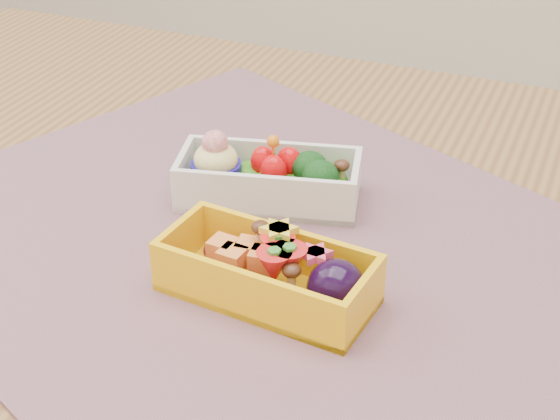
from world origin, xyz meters
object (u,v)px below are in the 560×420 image
at_px(table, 319,357).
at_px(bento_yellow, 271,272).
at_px(bento_white, 268,178).
at_px(placemat, 269,254).

height_order(table, bento_yellow, bento_yellow).
relative_size(table, bento_yellow, 7.60).
distance_m(table, bento_yellow, 0.14).
distance_m(bento_white, bento_yellow, 0.14).
bearing_deg(bento_white, table, -54.09).
distance_m(placemat, bento_white, 0.08).
relative_size(table, placemat, 2.02).
bearing_deg(placemat, table, 16.48).
relative_size(table, bento_white, 7.43).
relative_size(placemat, bento_white, 3.67).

